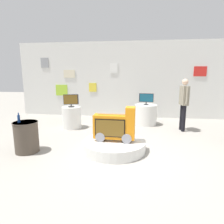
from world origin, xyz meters
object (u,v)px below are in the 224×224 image
tv_on_left_rear (71,100)px  side_table_round (26,137)px  tv_on_center_rear (146,98)px  display_pedestal_center_rear (146,115)px  shopper_browsing_rear (184,101)px  display_pedestal_left_rear (72,117)px  bottle_on_side_table (19,119)px  novelty_firetruck_tv (115,127)px  main_display_pedestal (114,145)px

tv_on_left_rear → side_table_round: (-0.37, -2.22, -0.61)m
tv_on_left_rear → tv_on_center_rear: size_ratio=0.94×
display_pedestal_center_rear → shopper_browsing_rear: (1.20, -0.67, 0.64)m
side_table_round → display_pedestal_center_rear: bearing=45.7°
display_pedestal_left_rear → tv_on_center_rear: tv_on_center_rear is taller
display_pedestal_left_rear → tv_on_left_rear: (-0.00, -0.00, 0.62)m
tv_on_center_rear → bottle_on_side_table: tv_on_center_rear is taller
shopper_browsing_rear → tv_on_left_rear: bearing=-177.3°
tv_on_left_rear → side_table_round: 2.33m
novelty_firetruck_tv → display_pedestal_center_rear: size_ratio=1.22×
tv_on_left_rear → tv_on_center_rear: tv_on_left_rear is taller
main_display_pedestal → display_pedestal_center_rear: size_ratio=1.88×
main_display_pedestal → shopper_browsing_rear: (2.08, 2.03, 0.89)m
shopper_browsing_rear → display_pedestal_left_rear: bearing=-177.4°
main_display_pedestal → display_pedestal_center_rear: 2.85m
tv_on_left_rear → display_pedestal_center_rear: tv_on_left_rear is taller
display_pedestal_left_rear → shopper_browsing_rear: 3.88m
tv_on_center_rear → bottle_on_side_table: bearing=-134.7°
main_display_pedestal → display_pedestal_center_rear: (0.88, 2.70, 0.25)m
display_pedestal_center_rear → bottle_on_side_table: size_ratio=3.50×
side_table_round → shopper_browsing_rear: (4.20, 2.40, 0.64)m
bottle_on_side_table → main_display_pedestal: bearing=11.2°
main_display_pedestal → display_pedestal_left_rear: display_pedestal_left_rear is taller
tv_on_center_rear → bottle_on_side_table: 4.41m
display_pedestal_center_rear → tv_on_center_rear: bearing=-83.9°
tv_on_left_rear → display_pedestal_center_rear: (2.63, 0.85, -0.62)m
main_display_pedestal → display_pedestal_center_rear: display_pedestal_center_rear is taller
tv_on_left_rear → tv_on_center_rear: 2.76m
tv_on_left_rear → side_table_round: size_ratio=0.66×
display_pedestal_center_rear → display_pedestal_left_rear: bearing=-162.2°
main_display_pedestal → tv_on_center_rear: 2.96m
display_pedestal_center_rear → novelty_firetruck_tv: bearing=-107.6°
display_pedestal_center_rear → side_table_round: bearing=-134.3°
tv_on_left_rear → bottle_on_side_table: bearing=-101.8°
side_table_round → bottle_on_side_table: bottle_on_side_table is taller
shopper_browsing_rear → novelty_firetruck_tv: bearing=-135.3°
novelty_firetruck_tv → shopper_browsing_rear: bearing=44.7°
novelty_firetruck_tv → bottle_on_side_table: size_ratio=4.27×
novelty_firetruck_tv → bottle_on_side_table: novelty_firetruck_tv is taller
novelty_firetruck_tv → tv_on_center_rear: tv_on_center_rear is taller
display_pedestal_left_rear → display_pedestal_center_rear: size_ratio=0.91×
side_table_round → novelty_firetruck_tv: bearing=9.6°
display_pedestal_left_rear → shopper_browsing_rear: shopper_browsing_rear is taller
bottle_on_side_table → display_pedestal_center_rear: bearing=45.3°
display_pedestal_center_rear → main_display_pedestal: bearing=-108.0°
display_pedestal_center_rear → side_table_round: size_ratio=1.10×
main_display_pedestal → tv_on_center_rear: size_ratio=2.94×
tv_on_left_rear → bottle_on_side_table: 2.34m
display_pedestal_left_rear → tv_on_center_rear: 2.82m
side_table_round → tv_on_left_rear: bearing=80.6°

